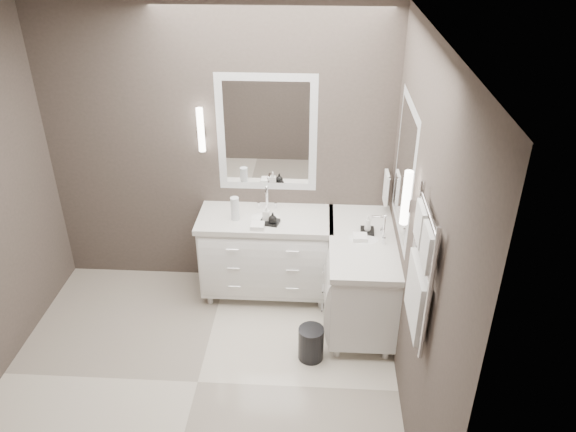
# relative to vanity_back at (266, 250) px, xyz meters

# --- Properties ---
(floor) EXTENTS (3.20, 3.00, 0.01)m
(floor) POSITION_rel_vanity_back_xyz_m (-0.45, -1.23, -0.49)
(floor) COLOR silver
(floor) RESTS_ON ground
(ceiling) EXTENTS (3.20, 3.00, 0.01)m
(ceiling) POSITION_rel_vanity_back_xyz_m (-0.45, -1.23, 2.22)
(ceiling) COLOR white
(ceiling) RESTS_ON wall_back
(wall_back) EXTENTS (3.20, 0.01, 2.70)m
(wall_back) POSITION_rel_vanity_back_xyz_m (-0.45, 0.28, 0.86)
(wall_back) COLOR #473E39
(wall_back) RESTS_ON floor
(wall_front) EXTENTS (3.20, 0.01, 2.70)m
(wall_front) POSITION_rel_vanity_back_xyz_m (-0.45, -2.73, 0.86)
(wall_front) COLOR #473E39
(wall_front) RESTS_ON floor
(wall_right) EXTENTS (0.01, 3.00, 2.70)m
(wall_right) POSITION_rel_vanity_back_xyz_m (1.15, -1.23, 0.86)
(wall_right) COLOR #473E39
(wall_right) RESTS_ON floor
(vanity_back) EXTENTS (1.24, 0.59, 0.97)m
(vanity_back) POSITION_rel_vanity_back_xyz_m (0.00, 0.00, 0.00)
(vanity_back) COLOR white
(vanity_back) RESTS_ON floor
(vanity_right) EXTENTS (0.59, 1.24, 0.97)m
(vanity_right) POSITION_rel_vanity_back_xyz_m (0.88, -0.33, 0.00)
(vanity_right) COLOR white
(vanity_right) RESTS_ON floor
(mirror_back) EXTENTS (0.90, 0.02, 1.10)m
(mirror_back) POSITION_rel_vanity_back_xyz_m (-0.00, 0.26, 1.06)
(mirror_back) COLOR white
(mirror_back) RESTS_ON wall_back
(mirror_right) EXTENTS (0.02, 0.90, 1.10)m
(mirror_right) POSITION_rel_vanity_back_xyz_m (1.14, -0.43, 1.06)
(mirror_right) COLOR white
(mirror_right) RESTS_ON wall_right
(sconce_back) EXTENTS (0.06, 0.06, 0.40)m
(sconce_back) POSITION_rel_vanity_back_xyz_m (-0.58, 0.20, 1.11)
(sconce_back) COLOR white
(sconce_back) RESTS_ON wall_back
(sconce_right) EXTENTS (0.06, 0.06, 0.40)m
(sconce_right) POSITION_rel_vanity_back_xyz_m (1.08, -1.01, 1.11)
(sconce_right) COLOR white
(sconce_right) RESTS_ON wall_right
(towel_bar_corner) EXTENTS (0.03, 0.22, 0.30)m
(towel_bar_corner) POSITION_rel_vanity_back_xyz_m (1.09, 0.13, 0.63)
(towel_bar_corner) COLOR white
(towel_bar_corner) RESTS_ON wall_right
(towel_ladder) EXTENTS (0.06, 0.58, 0.90)m
(towel_ladder) POSITION_rel_vanity_back_xyz_m (1.10, -1.63, 0.91)
(towel_ladder) COLOR white
(towel_ladder) RESTS_ON wall_right
(waste_bin) EXTENTS (0.28, 0.28, 0.30)m
(waste_bin) POSITION_rel_vanity_back_xyz_m (0.45, -0.89, -0.33)
(waste_bin) COLOR black
(waste_bin) RESTS_ON floor
(amenity_tray_back) EXTENTS (0.19, 0.16, 0.03)m
(amenity_tray_back) POSITION_rel_vanity_back_xyz_m (0.05, -0.12, 0.38)
(amenity_tray_back) COLOR black
(amenity_tray_back) RESTS_ON vanity_back
(amenity_tray_right) EXTENTS (0.12, 0.16, 0.02)m
(amenity_tray_right) POSITION_rel_vanity_back_xyz_m (0.91, -0.23, 0.38)
(amenity_tray_right) COLOR black
(amenity_tray_right) RESTS_ON vanity_right
(water_bottle) EXTENTS (0.10, 0.10, 0.22)m
(water_bottle) POSITION_rel_vanity_back_xyz_m (-0.27, -0.06, 0.47)
(water_bottle) COLOR silver
(water_bottle) RESTS_ON vanity_back
(soap_bottle_a) EXTENTS (0.07, 0.07, 0.14)m
(soap_bottle_a) POSITION_rel_vanity_back_xyz_m (0.02, -0.10, 0.46)
(soap_bottle_a) COLOR white
(soap_bottle_a) RESTS_ON amenity_tray_back
(soap_bottle_b) EXTENTS (0.09, 0.09, 0.10)m
(soap_bottle_b) POSITION_rel_vanity_back_xyz_m (0.08, -0.15, 0.44)
(soap_bottle_b) COLOR black
(soap_bottle_b) RESTS_ON amenity_tray_back
(soap_bottle_c) EXTENTS (0.07, 0.07, 0.15)m
(soap_bottle_c) POSITION_rel_vanity_back_xyz_m (0.91, -0.23, 0.46)
(soap_bottle_c) COLOR white
(soap_bottle_c) RESTS_ON amenity_tray_right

